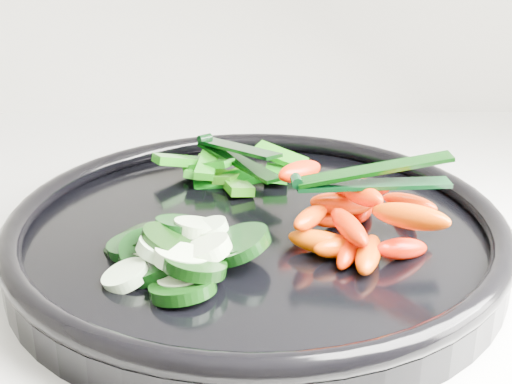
{
  "coord_description": "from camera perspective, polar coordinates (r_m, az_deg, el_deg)",
  "views": [
    {
      "loc": [
        -0.22,
        1.14,
        1.19
      ],
      "look_at": [
        -0.21,
        1.62,
        0.99
      ],
      "focal_mm": 50.0,
      "sensor_mm": 36.0,
      "label": 1
    }
  ],
  "objects": [
    {
      "name": "veggie_tray",
      "position": [
        0.54,
        0.0,
        -3.38
      ],
      "size": [
        0.46,
        0.46,
        0.04
      ],
      "color": "black",
      "rests_on": "counter"
    },
    {
      "name": "cucumber_pile",
      "position": [
        0.49,
        -6.61,
        -4.78
      ],
      "size": [
        0.13,
        0.12,
        0.04
      ],
      "color": "black",
      "rests_on": "veggie_tray"
    },
    {
      "name": "carrot_pile",
      "position": [
        0.52,
        8.04,
        -1.98
      ],
      "size": [
        0.12,
        0.13,
        0.05
      ],
      "color": "#EF2D00",
      "rests_on": "veggie_tray"
    },
    {
      "name": "pepper_pile",
      "position": [
        0.63,
        -2.28,
        1.68
      ],
      "size": [
        0.14,
        0.09,
        0.03
      ],
      "color": "#236B0A",
      "rests_on": "veggie_tray"
    },
    {
      "name": "tong_carrot",
      "position": [
        0.51,
        9.02,
        1.17
      ],
      "size": [
        0.11,
        0.02,
        0.02
      ],
      "color": "black",
      "rests_on": "carrot_pile"
    },
    {
      "name": "tong_pepper",
      "position": [
        0.62,
        -1.67,
        3.12
      ],
      "size": [
        0.08,
        0.1,
        0.02
      ],
      "color": "black",
      "rests_on": "pepper_pile"
    }
  ]
}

